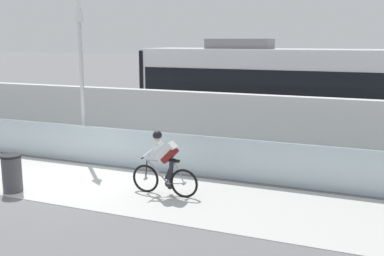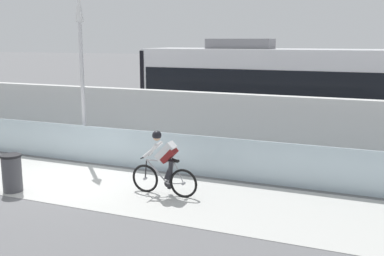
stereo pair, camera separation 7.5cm
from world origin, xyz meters
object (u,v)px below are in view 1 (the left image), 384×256
(trash_bin, at_px, (12,173))
(tram, at_px, (291,93))
(lamp_post_antenna, at_px, (81,56))
(cyclist_on_bike, at_px, (165,164))

(trash_bin, bearing_deg, tram, 56.20)
(tram, relative_size, lamp_post_antenna, 2.13)
(tram, relative_size, cyclist_on_bike, 6.25)
(tram, bearing_deg, trash_bin, -123.80)
(cyclist_on_bike, height_order, trash_bin, cyclist_on_bike)
(tram, distance_m, trash_bin, 9.85)
(cyclist_on_bike, bearing_deg, tram, 75.45)
(cyclist_on_bike, distance_m, lamp_post_antenna, 5.09)
(tram, height_order, lamp_post_antenna, lamp_post_antenna)
(tram, distance_m, lamp_post_antenna, 7.48)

